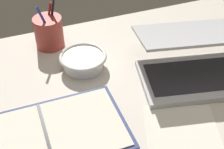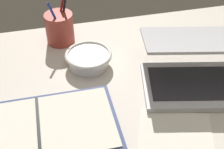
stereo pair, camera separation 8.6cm
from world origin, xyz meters
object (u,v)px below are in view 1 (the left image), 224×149
object	(u,v)px
laptop	(193,62)
bowl	(83,60)
planner	(47,138)
pen_cup	(49,32)

from	to	relation	value
laptop	bowl	bearing A→B (deg)	165.13
bowl	planner	size ratio (longest dim) A/B	0.38
planner	laptop	bearing A→B (deg)	12.25
bowl	laptop	bearing A→B (deg)	-27.61
pen_cup	bowl	bearing A→B (deg)	-66.04
laptop	bowl	distance (cm)	34.03
bowl	planner	distance (cm)	30.78
laptop	planner	distance (cm)	48.44
pen_cup	planner	xyz separation A→B (cm)	(-10.14, -41.48, -3.82)
bowl	pen_cup	xyz separation A→B (cm)	(-7.11, 16.00, 2.80)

